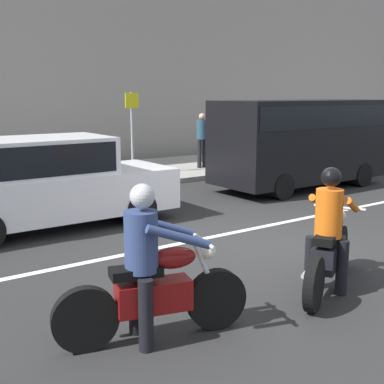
{
  "coord_description": "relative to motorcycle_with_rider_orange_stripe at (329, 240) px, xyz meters",
  "views": [
    {
      "loc": [
        -5.73,
        -6.02,
        2.51
      ],
      "look_at": [
        -1.62,
        -0.26,
        1.14
      ],
      "focal_mm": 47.73,
      "sensor_mm": 36.0,
      "label": 1
    }
  ],
  "objects": [
    {
      "name": "motorcycle_with_rider_orange_stripe",
      "position": [
        0.0,
        0.0,
        0.0
      ],
      "size": [
        2.04,
        1.2,
        1.62
      ],
      "color": "black",
      "rests_on": "ground_plane"
    },
    {
      "name": "sidewalk_slab",
      "position": [
        0.61,
        9.89,
        -0.58
      ],
      "size": [
        40.0,
        4.4,
        0.14
      ],
      "primitive_type": "cube",
      "color": "#99968E",
      "rests_on": "ground_plane"
    },
    {
      "name": "parked_van_black",
      "position": [
        5.16,
        5.27,
        0.71
      ],
      "size": [
        4.96,
        1.96,
        2.34
      ],
      "color": "black",
      "rests_on": "ground_plane"
    },
    {
      "name": "street_sign_post",
      "position": [
        2.26,
        9.26,
        0.96
      ],
      "size": [
        0.44,
        0.08,
        2.42
      ],
      "color": "gray",
      "rests_on": "sidewalk_slab"
    },
    {
      "name": "lane_marking_stripe",
      "position": [
        0.91,
        2.79,
        -0.65
      ],
      "size": [
        18.0,
        0.14,
        0.01
      ],
      "primitive_type": "cube",
      "color": "silver",
      "rests_on": "ground_plane"
    },
    {
      "name": "motorcycle_with_rider_denim_blue",
      "position": [
        -2.59,
        0.12,
        0.02
      ],
      "size": [
        2.03,
        0.83,
        1.65
      ],
      "color": "black",
      "rests_on": "ground_plane"
    },
    {
      "name": "parked_sedan_white",
      "position": [
        -1.87,
        5.11,
        0.23
      ],
      "size": [
        4.66,
        1.82,
        1.72
      ],
      "color": "silver",
      "rests_on": "ground_plane"
    },
    {
      "name": "pedestrian_bystander",
      "position": [
        4.72,
        9.1,
        0.51
      ],
      "size": [
        0.34,
        0.34,
        1.75
      ],
      "color": "black",
      "rests_on": "sidewalk_slab"
    },
    {
      "name": "ground_plane",
      "position": [
        0.61,
        1.89,
        -0.65
      ],
      "size": [
        80.0,
        80.0,
        0.0
      ],
      "primitive_type": "plane",
      "color": "#282828"
    }
  ]
}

